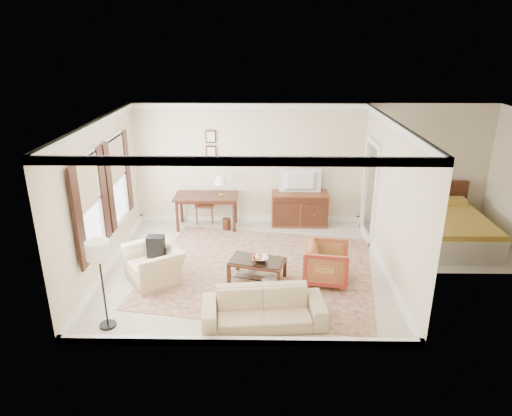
{
  "coord_description": "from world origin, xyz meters",
  "views": [
    {
      "loc": [
        0.34,
        -8.12,
        4.33
      ],
      "look_at": [
        0.2,
        0.3,
        1.15
      ],
      "focal_mm": 32.0,
      "sensor_mm": 36.0,
      "label": 1
    }
  ],
  "objects_px": {
    "coffee_table": "(257,265)",
    "striped_armchair": "(327,261)",
    "sideboard": "(299,209)",
    "sofa": "(263,303)",
    "club_armchair": "(154,259)",
    "writing_desk": "(207,200)",
    "tv": "(301,174)"
  },
  "relations": [
    {
      "from": "striped_armchair",
      "to": "sofa",
      "type": "relative_size",
      "value": 0.43
    },
    {
      "from": "sideboard",
      "to": "club_armchair",
      "type": "relative_size",
      "value": 1.32
    },
    {
      "from": "writing_desk",
      "to": "sofa",
      "type": "distance_m",
      "value": 4.19
    },
    {
      "from": "sideboard",
      "to": "coffee_table",
      "type": "distance_m",
      "value": 2.91
    },
    {
      "from": "tv",
      "to": "coffee_table",
      "type": "relative_size",
      "value": 0.85
    },
    {
      "from": "club_armchair",
      "to": "coffee_table",
      "type": "bearing_deg",
      "value": 56.09
    },
    {
      "from": "coffee_table",
      "to": "striped_armchair",
      "type": "bearing_deg",
      "value": -0.93
    },
    {
      "from": "striped_armchair",
      "to": "tv",
      "type": "bearing_deg",
      "value": 15.38
    },
    {
      "from": "tv",
      "to": "writing_desk",
      "type": "bearing_deg",
      "value": 4.23
    },
    {
      "from": "writing_desk",
      "to": "sofa",
      "type": "bearing_deg",
      "value": -71.05
    },
    {
      "from": "tv",
      "to": "club_armchair",
      "type": "distance_m",
      "value": 4.09
    },
    {
      "from": "writing_desk",
      "to": "sideboard",
      "type": "distance_m",
      "value": 2.25
    },
    {
      "from": "writing_desk",
      "to": "coffee_table",
      "type": "height_order",
      "value": "writing_desk"
    },
    {
      "from": "sideboard",
      "to": "tv",
      "type": "xyz_separation_m",
      "value": [
        0.0,
        -0.02,
        0.89
      ]
    },
    {
      "from": "club_armchair",
      "to": "sofa",
      "type": "relative_size",
      "value": 0.53
    },
    {
      "from": "sideboard",
      "to": "striped_armchair",
      "type": "bearing_deg",
      "value": -83.69
    },
    {
      "from": "coffee_table",
      "to": "striped_armchair",
      "type": "xyz_separation_m",
      "value": [
        1.29,
        -0.02,
        0.09
      ]
    },
    {
      "from": "sofa",
      "to": "tv",
      "type": "bearing_deg",
      "value": 72.32
    },
    {
      "from": "sideboard",
      "to": "coffee_table",
      "type": "height_order",
      "value": "sideboard"
    },
    {
      "from": "writing_desk",
      "to": "club_armchair",
      "type": "bearing_deg",
      "value": -105.06
    },
    {
      "from": "sideboard",
      "to": "sofa",
      "type": "xyz_separation_m",
      "value": [
        -0.87,
        -4.13,
        -0.03
      ]
    },
    {
      "from": "writing_desk",
      "to": "club_armchair",
      "type": "xyz_separation_m",
      "value": [
        -0.69,
        -2.57,
        -0.26
      ]
    },
    {
      "from": "tv",
      "to": "sofa",
      "type": "bearing_deg",
      "value": 78.09
    },
    {
      "from": "sideboard",
      "to": "club_armchair",
      "type": "bearing_deg",
      "value": -136.62
    },
    {
      "from": "writing_desk",
      "to": "sideboard",
      "type": "xyz_separation_m",
      "value": [
        2.22,
        0.18,
        -0.29
      ]
    },
    {
      "from": "striped_armchair",
      "to": "sofa",
      "type": "distance_m",
      "value": 1.81
    },
    {
      "from": "coffee_table",
      "to": "striped_armchair",
      "type": "distance_m",
      "value": 1.29
    },
    {
      "from": "writing_desk",
      "to": "coffee_table",
      "type": "bearing_deg",
      "value": -64.07
    },
    {
      "from": "coffee_table",
      "to": "sofa",
      "type": "bearing_deg",
      "value": -85.28
    },
    {
      "from": "coffee_table",
      "to": "club_armchair",
      "type": "height_order",
      "value": "club_armchair"
    },
    {
      "from": "tv",
      "to": "club_armchair",
      "type": "bearing_deg",
      "value": 43.17
    },
    {
      "from": "coffee_table",
      "to": "striped_armchair",
      "type": "relative_size",
      "value": 1.36
    }
  ]
}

